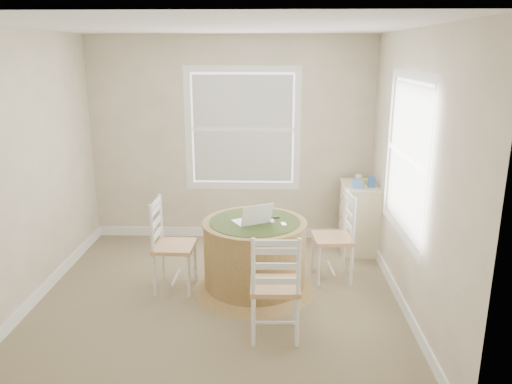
{
  "coord_description": "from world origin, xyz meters",
  "views": [
    {
      "loc": [
        0.52,
        -4.47,
        2.4
      ],
      "look_at": [
        0.36,
        0.45,
        1.0
      ],
      "focal_mm": 35.0,
      "sensor_mm": 36.0,
      "label": 1
    }
  ],
  "objects_px": {
    "laptop": "(252,220)",
    "corner_chest": "(360,217)",
    "chair_right": "(332,238)",
    "chair_left": "(174,246)",
    "round_table": "(255,253)",
    "chair_near": "(275,285)"
  },
  "relations": [
    {
      "from": "chair_near",
      "to": "chair_right",
      "type": "distance_m",
      "value": 1.3
    },
    {
      "from": "chair_right",
      "to": "corner_chest",
      "type": "relative_size",
      "value": 1.13
    },
    {
      "from": "round_table",
      "to": "chair_right",
      "type": "xyz_separation_m",
      "value": [
        0.82,
        0.29,
        0.06
      ]
    },
    {
      "from": "round_table",
      "to": "corner_chest",
      "type": "distance_m",
      "value": 1.7
    },
    {
      "from": "chair_left",
      "to": "chair_right",
      "type": "bearing_deg",
      "value": -78.64
    },
    {
      "from": "chair_right",
      "to": "laptop",
      "type": "xyz_separation_m",
      "value": [
        -0.84,
        -0.33,
        0.31
      ]
    },
    {
      "from": "chair_right",
      "to": "round_table",
      "type": "bearing_deg",
      "value": -75.18
    },
    {
      "from": "chair_right",
      "to": "corner_chest",
      "type": "xyz_separation_m",
      "value": [
        0.43,
        0.85,
        -0.05
      ]
    },
    {
      "from": "corner_chest",
      "to": "round_table",
      "type": "bearing_deg",
      "value": -135.82
    },
    {
      "from": "round_table",
      "to": "chair_left",
      "type": "height_order",
      "value": "chair_left"
    },
    {
      "from": "chair_near",
      "to": "laptop",
      "type": "bearing_deg",
      "value": -75.9
    },
    {
      "from": "chair_near",
      "to": "corner_chest",
      "type": "xyz_separation_m",
      "value": [
        1.05,
        2.0,
        -0.05
      ]
    },
    {
      "from": "round_table",
      "to": "chair_left",
      "type": "distance_m",
      "value": 0.83
    },
    {
      "from": "chair_near",
      "to": "corner_chest",
      "type": "bearing_deg",
      "value": -119.16
    },
    {
      "from": "round_table",
      "to": "laptop",
      "type": "height_order",
      "value": "laptop"
    },
    {
      "from": "laptop",
      "to": "corner_chest",
      "type": "relative_size",
      "value": 0.51
    },
    {
      "from": "chair_near",
      "to": "chair_right",
      "type": "height_order",
      "value": "same"
    },
    {
      "from": "laptop",
      "to": "chair_near",
      "type": "bearing_deg",
      "value": 75.97
    },
    {
      "from": "laptop",
      "to": "chair_right",
      "type": "bearing_deg",
      "value": 171.91
    },
    {
      "from": "chair_right",
      "to": "chair_left",
      "type": "bearing_deg",
      "value": -84.78
    },
    {
      "from": "round_table",
      "to": "corner_chest",
      "type": "xyz_separation_m",
      "value": [
        1.26,
        1.14,
        0.01
      ]
    },
    {
      "from": "chair_right",
      "to": "corner_chest",
      "type": "height_order",
      "value": "chair_right"
    }
  ]
}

